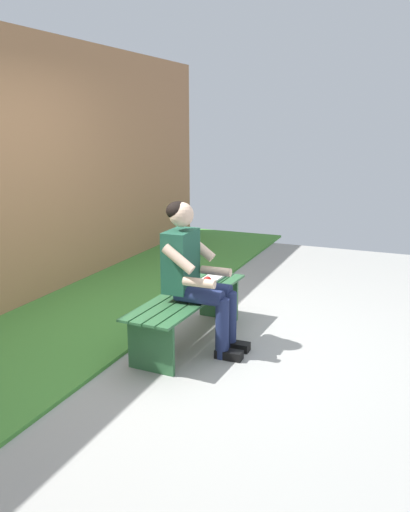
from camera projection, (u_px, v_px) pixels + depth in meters
ground_plane at (270, 425)px, 3.36m from camera, size 10.00×7.00×0.04m
grass_strip at (60, 318)px, 5.10m from camera, size 9.00×1.98×0.03m
bench_near at (189, 306)px, 4.51m from camera, size 1.53×0.50×0.43m
person_seated at (194, 271)px, 4.30m from camera, size 0.50×0.69×1.23m
apple at (207, 281)px, 4.74m from camera, size 0.08×0.08×0.08m
book_open at (215, 277)px, 4.95m from camera, size 0.42×0.18×0.02m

